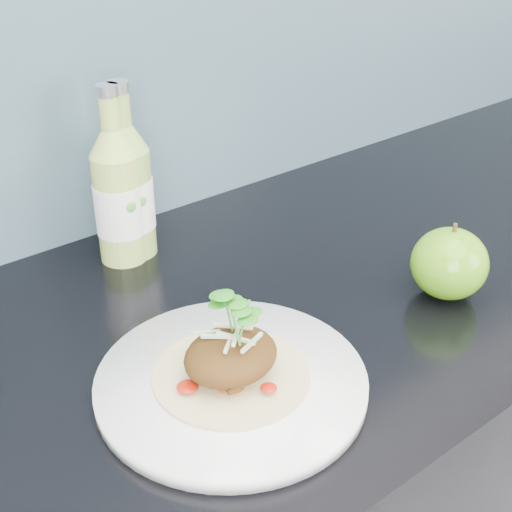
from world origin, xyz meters
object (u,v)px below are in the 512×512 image
object	(u,v)px
dinner_plate	(231,383)
green_apple	(449,263)
cider_bottle_left	(119,197)
cider_bottle_right	(129,192)

from	to	relation	value
dinner_plate	green_apple	size ratio (longest dim) A/B	2.72
dinner_plate	cider_bottle_left	world-z (taller)	cider_bottle_left
cider_bottle_right	cider_bottle_left	bearing A→B (deg)	-176.95
green_apple	cider_bottle_right	distance (m)	0.41
green_apple	cider_bottle_left	world-z (taller)	cider_bottle_left
dinner_plate	cider_bottle_right	world-z (taller)	cider_bottle_right
green_apple	cider_bottle_right	xyz separation A→B (m)	(-0.24, 0.33, 0.05)
cider_bottle_right	dinner_plate	bearing A→B (deg)	-116.49
dinner_plate	green_apple	xyz separation A→B (m)	(0.31, -0.02, 0.04)
cider_bottle_left	cider_bottle_right	world-z (taller)	same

